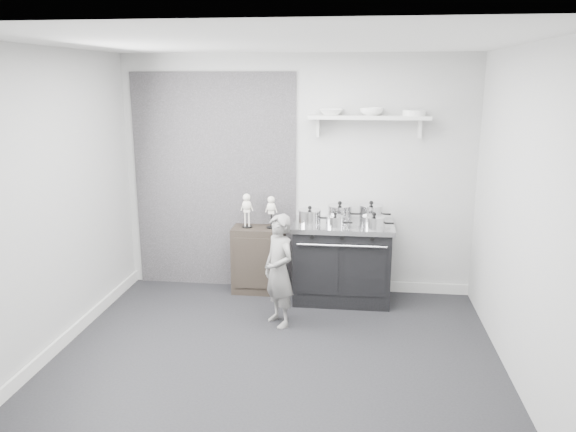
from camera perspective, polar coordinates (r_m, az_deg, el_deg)
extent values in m
plane|color=black|center=(5.15, -1.41, -14.32)|extent=(4.00, 4.00, 0.00)
cube|color=#AEAEAB|center=(6.42, 0.82, 4.16)|extent=(4.00, 0.02, 2.70)
cube|color=#AEAEAB|center=(2.97, -6.59, -7.53)|extent=(4.00, 0.02, 2.70)
cube|color=#AEAEAB|center=(5.33, -23.30, 1.02)|extent=(0.02, 3.60, 2.70)
cube|color=#AEAEAB|center=(4.81, 22.80, -0.23)|extent=(0.02, 3.60, 2.70)
cube|color=silver|center=(4.55, -1.62, 17.25)|extent=(4.00, 3.60, 0.02)
cube|color=black|center=(6.59, -7.45, 3.41)|extent=(1.90, 0.02, 2.50)
cube|color=silver|center=(6.71, 9.35, -7.03)|extent=(2.00, 0.03, 0.12)
cube|color=silver|center=(5.72, -21.88, -11.67)|extent=(0.03, 3.60, 0.12)
cube|color=silver|center=(6.18, 8.23, 9.90)|extent=(1.30, 0.26, 0.04)
cube|color=silver|center=(6.27, 3.08, 8.98)|extent=(0.03, 0.12, 0.20)
cube|color=silver|center=(6.29, 13.25, 8.65)|extent=(0.03, 0.12, 0.20)
cube|color=black|center=(6.30, 5.50, -4.85)|extent=(1.04, 0.63, 0.83)
cube|color=silver|center=(6.17, 5.60, -0.95)|extent=(1.11, 0.67, 0.05)
cube|color=black|center=(6.01, 3.03, -5.53)|extent=(0.44, 0.02, 0.54)
cube|color=black|center=(6.00, 7.83, -5.68)|extent=(0.44, 0.02, 0.54)
cylinder|color=silver|center=(5.88, 5.48, -3.03)|extent=(0.94, 0.02, 0.02)
cylinder|color=black|center=(5.88, 2.46, -2.11)|extent=(0.04, 0.03, 0.04)
cylinder|color=black|center=(5.87, 5.51, -2.21)|extent=(0.04, 0.03, 0.04)
cylinder|color=black|center=(5.87, 8.56, -2.29)|extent=(0.04, 0.03, 0.04)
cube|color=black|center=(6.52, -2.98, -4.44)|extent=(0.59, 0.35, 0.77)
imported|color=slate|center=(5.59, -0.92, -5.56)|extent=(0.48, 0.49, 1.14)
cylinder|color=silver|center=(6.08, 2.22, -0.16)|extent=(0.24, 0.24, 0.15)
cylinder|color=silver|center=(6.06, 2.22, 0.58)|extent=(0.25, 0.25, 0.02)
sphere|color=black|center=(6.06, 2.23, 0.85)|extent=(0.04, 0.04, 0.04)
cylinder|color=black|center=(6.07, 3.72, -0.20)|extent=(0.10, 0.02, 0.02)
cylinder|color=silver|center=(6.26, 5.27, 0.26)|extent=(0.26, 0.26, 0.16)
cylinder|color=silver|center=(6.24, 5.28, 1.03)|extent=(0.27, 0.27, 0.02)
sphere|color=black|center=(6.23, 5.29, 1.31)|extent=(0.05, 0.05, 0.05)
cylinder|color=black|center=(6.26, 6.83, 0.21)|extent=(0.10, 0.02, 0.02)
cylinder|color=silver|center=(6.26, 8.42, 0.23)|extent=(0.26, 0.26, 0.17)
cylinder|color=silver|center=(6.24, 8.45, 1.06)|extent=(0.26, 0.26, 0.02)
sphere|color=black|center=(6.23, 8.46, 1.33)|extent=(0.05, 0.05, 0.05)
cylinder|color=black|center=(6.27, 9.95, 0.18)|extent=(0.10, 0.02, 0.02)
cylinder|color=silver|center=(5.98, 8.72, -0.70)|extent=(0.24, 0.24, 0.12)
cylinder|color=silver|center=(5.96, 8.74, -0.08)|extent=(0.24, 0.24, 0.02)
sphere|color=black|center=(5.96, 8.75, 0.18)|extent=(0.04, 0.04, 0.04)
cylinder|color=black|center=(5.99, 10.22, -0.74)|extent=(0.10, 0.02, 0.02)
cylinder|color=silver|center=(5.98, 4.79, -0.63)|extent=(0.20, 0.20, 0.11)
cylinder|color=silver|center=(5.97, 4.80, -0.06)|extent=(0.20, 0.20, 0.02)
sphere|color=black|center=(5.96, 4.81, 0.17)|extent=(0.04, 0.04, 0.04)
cylinder|color=black|center=(5.98, 6.11, -0.67)|extent=(0.10, 0.02, 0.02)
imported|color=white|center=(6.18, 4.40, 10.50)|extent=(0.28, 0.28, 0.07)
imported|color=white|center=(6.17, 8.47, 10.45)|extent=(0.26, 0.26, 0.08)
cylinder|color=white|center=(6.20, 12.69, 10.19)|extent=(0.25, 0.25, 0.06)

